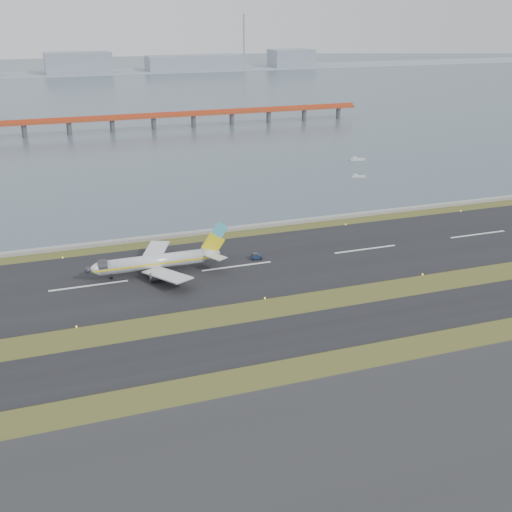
# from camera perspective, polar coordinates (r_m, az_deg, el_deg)

# --- Properties ---
(ground) EXTENTS (1000.00, 1000.00, 0.00)m
(ground) POSITION_cam_1_polar(r_m,az_deg,el_deg) (151.54, 1.78, -4.98)
(ground) COLOR #384117
(ground) RESTS_ON ground
(apron_strip) EXTENTS (1000.00, 50.00, 0.10)m
(apron_strip) POSITION_cam_1_polar(r_m,az_deg,el_deg) (109.84, 12.68, -16.87)
(apron_strip) COLOR #2B2B2D
(apron_strip) RESTS_ON ground
(taxiway_strip) EXTENTS (1000.00, 18.00, 0.10)m
(taxiway_strip) POSITION_cam_1_polar(r_m,az_deg,el_deg) (141.65, 3.55, -6.98)
(taxiway_strip) COLOR black
(taxiway_strip) RESTS_ON ground
(runway_strip) EXTENTS (1000.00, 45.00, 0.10)m
(runway_strip) POSITION_cam_1_polar(r_m,az_deg,el_deg) (177.34, -1.72, -0.93)
(runway_strip) COLOR black
(runway_strip) RESTS_ON ground
(seawall) EXTENTS (1000.00, 2.50, 1.00)m
(seawall) POSITION_cam_1_polar(r_m,az_deg,el_deg) (204.16, -4.32, 2.18)
(seawall) COLOR #969691
(seawall) RESTS_ON ground
(bay_water) EXTENTS (1400.00, 800.00, 1.30)m
(bay_water) POSITION_cam_1_polar(r_m,az_deg,el_deg) (592.42, -15.03, 14.04)
(bay_water) COLOR #435260
(bay_water) RESTS_ON ground
(red_pier) EXTENTS (260.00, 5.00, 10.20)m
(red_pier) POSITION_cam_1_polar(r_m,az_deg,el_deg) (387.55, -9.11, 12.11)
(red_pier) COLOR #BA421F
(red_pier) RESTS_ON ground
(far_shoreline) EXTENTS (1400.00, 80.00, 60.50)m
(far_shoreline) POSITION_cam_1_polar(r_m,az_deg,el_deg) (751.67, -15.21, 15.88)
(far_shoreline) COLOR #8B96A5
(far_shoreline) RESTS_ON ground
(airliner) EXTENTS (38.52, 32.89, 12.80)m
(airliner) POSITION_cam_1_polar(r_m,az_deg,el_deg) (173.51, -8.72, -0.48)
(airliner) COLOR silver
(airliner) RESTS_ON ground
(pushback_tug) EXTENTS (3.11, 2.04, 1.88)m
(pushback_tug) POSITION_cam_1_polar(r_m,az_deg,el_deg) (181.94, 0.02, -0.04)
(pushback_tug) COLOR #16233E
(pushback_tug) RESTS_ON ground
(workboat_near) EXTENTS (6.27, 3.50, 1.45)m
(workboat_near) POSITION_cam_1_polar(r_m,az_deg,el_deg) (275.31, 9.04, 6.99)
(workboat_near) COLOR silver
(workboat_near) RESTS_ON ground
(workboat_far) EXTENTS (7.25, 3.50, 1.69)m
(workboat_far) POSITION_cam_1_polar(r_m,az_deg,el_deg) (306.90, 8.97, 8.48)
(workboat_far) COLOR silver
(workboat_far) RESTS_ON ground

